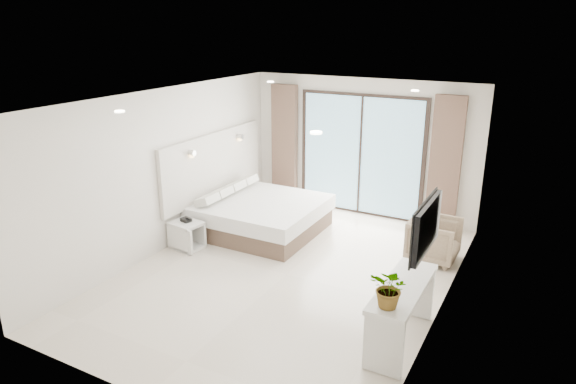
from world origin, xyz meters
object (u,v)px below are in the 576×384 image
object	(u,v)px
bed	(260,215)
armchair	(434,238)
nightstand	(187,235)
console_desk	(402,302)

from	to	relation	value
bed	armchair	world-z (taller)	armchair
bed	nightstand	bearing A→B (deg)	-119.76
bed	nightstand	distance (m)	1.44
nightstand	armchair	distance (m)	4.12
bed	nightstand	xyz separation A→B (m)	(-0.71, -1.25, -0.07)
bed	console_desk	distance (m)	3.97
bed	nightstand	size ratio (longest dim) A/B	3.68
console_desk	armchair	bearing A→B (deg)	94.36
nightstand	armchair	xyz separation A→B (m)	(3.82, 1.55, 0.15)
bed	armchair	size ratio (longest dim) A/B	2.73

